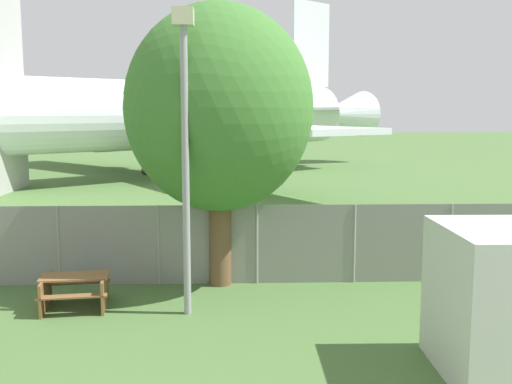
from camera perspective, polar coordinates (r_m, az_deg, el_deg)
perimeter_fence at (r=15.70m, az=-9.28°, el=-5.01°), size 56.07×0.07×2.07m
airplane at (r=39.84m, az=-10.17°, el=7.15°), size 36.26×30.35×13.08m
picnic_bench_near_cabin at (r=14.42m, az=-16.85°, el=-8.74°), size 1.68×1.59×0.76m
tree_near_hangar at (r=15.13m, az=-3.54°, el=7.91°), size 4.72×4.72×7.14m
light_mast at (r=12.92m, az=-6.79°, el=6.12°), size 0.44×0.44×6.59m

